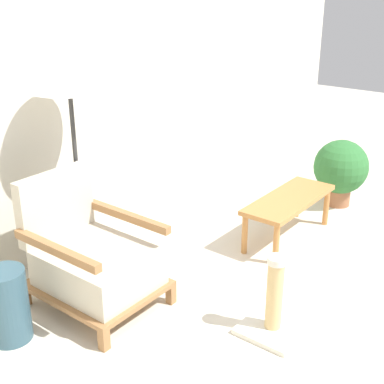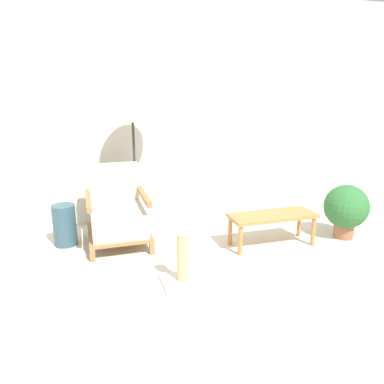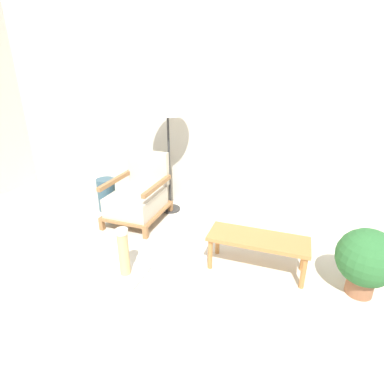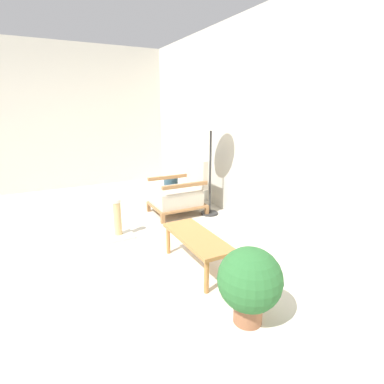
# 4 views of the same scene
# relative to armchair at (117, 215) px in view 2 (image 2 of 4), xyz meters

# --- Properties ---
(ground_plane) EXTENTS (14.00, 14.00, 0.00)m
(ground_plane) POSITION_rel_armchair_xyz_m (0.51, -1.59, -0.31)
(ground_plane) COLOR beige
(wall_back) EXTENTS (8.00, 0.06, 2.70)m
(wall_back) POSITION_rel_armchair_xyz_m (0.51, 0.71, 1.04)
(wall_back) COLOR beige
(wall_back) RESTS_ON ground_plane
(armchair) EXTENTS (0.63, 0.75, 0.81)m
(armchair) POSITION_rel_armchair_xyz_m (0.00, 0.00, 0.00)
(armchair) COLOR olive
(armchair) RESTS_ON ground_plane
(floor_lamp) EXTENTS (0.50, 0.50, 1.52)m
(floor_lamp) POSITION_rel_armchair_xyz_m (0.26, 0.38, 1.04)
(floor_lamp) COLOR #2D2D2D
(floor_lamp) RESTS_ON ground_plane
(coffee_table) EXTENTS (0.91, 0.34, 0.35)m
(coffee_table) POSITION_rel_armchair_xyz_m (1.53, -0.53, -0.01)
(coffee_table) COLOR #B2753D
(coffee_table) RESTS_ON ground_plane
(vase) EXTENTS (0.24, 0.24, 0.44)m
(vase) POSITION_rel_armchair_xyz_m (-0.54, 0.10, -0.09)
(vase) COLOR #2D4C5B
(vase) RESTS_ON ground_plane
(potted_plant) EXTENTS (0.48, 0.48, 0.60)m
(potted_plant) POSITION_rel_armchair_xyz_m (2.41, -0.57, 0.03)
(potted_plant) COLOR #935B3D
(potted_plant) RESTS_ON ground_plane
(scratching_post) EXTENTS (0.35, 0.35, 0.49)m
(scratching_post) POSITION_rel_armchair_xyz_m (0.43, -1.04, -0.16)
(scratching_post) COLOR beige
(scratching_post) RESTS_ON ground_plane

